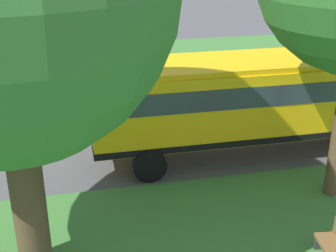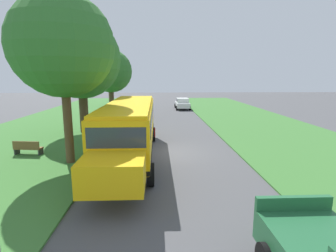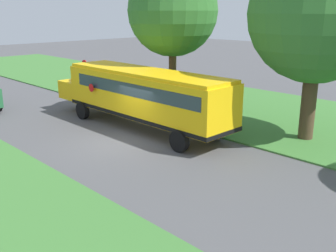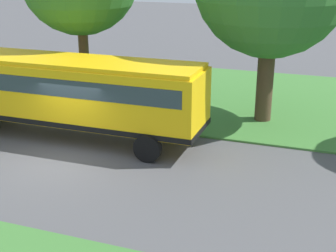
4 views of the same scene
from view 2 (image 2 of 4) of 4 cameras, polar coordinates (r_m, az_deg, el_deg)
ground_plane at (r=16.24m, az=0.64°, el=-5.77°), size 120.00×120.00×0.00m
grass_verge at (r=18.62m, az=-31.95°, el=-5.16°), size 12.00×80.00×0.08m
grass_far_side at (r=18.97m, az=29.02°, el=-4.61°), size 10.00×80.00×0.07m
school_bus at (r=14.87m, az=-8.32°, el=0.20°), size 2.85×12.42×3.16m
car_tan_nearest at (r=30.88m, az=-6.08°, el=3.76°), size 2.02×4.40×1.56m
car_white_middle at (r=37.51m, az=3.15°, el=5.04°), size 2.02×4.40×1.56m
oak_tree_beside_bus at (r=14.44m, az=-22.58°, el=15.65°), size 5.16×5.16×8.70m
oak_tree_roadside_mid at (r=22.32m, az=-18.65°, el=13.75°), size 6.33×6.33×9.16m
oak_tree_far_end at (r=31.69m, az=-12.39°, el=11.55°), size 4.89×4.89×7.65m
oak_tree_across_road at (r=40.59m, az=-12.76°, el=11.87°), size 4.26×4.43×7.78m
park_bench at (r=17.50m, az=-28.21°, el=-4.25°), size 1.65×0.69×0.92m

